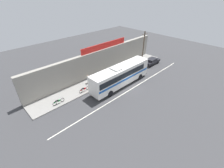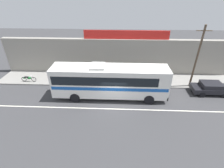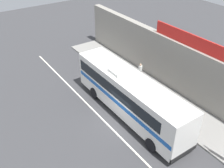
% 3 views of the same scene
% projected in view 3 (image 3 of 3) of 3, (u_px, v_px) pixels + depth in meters
% --- Properties ---
extents(ground_plane, '(70.00, 70.00, 0.00)m').
position_uv_depth(ground_plane, '(118.00, 123.00, 20.91)').
color(ground_plane, '#3A3A3D').
extents(sidewalk_slab, '(30.00, 3.60, 0.14)m').
position_uv_depth(sidewalk_slab, '(165.00, 101.00, 23.34)').
color(sidewalk_slab, gray).
rests_on(sidewalk_slab, ground_plane).
extents(storefront_facade, '(30.00, 0.70, 4.80)m').
position_uv_depth(storefront_facade, '(186.00, 71.00, 23.10)').
color(storefront_facade, gray).
rests_on(storefront_facade, ground_plane).
extents(storefront_billboard, '(10.80, 0.12, 1.10)m').
position_uv_depth(storefront_billboard, '(204.00, 46.00, 20.59)').
color(storefront_billboard, red).
rests_on(storefront_billboard, storefront_facade).
extents(road_center_stripe, '(30.00, 0.14, 0.01)m').
position_uv_depth(road_center_stripe, '(110.00, 127.00, 20.53)').
color(road_center_stripe, silver).
rests_on(road_center_stripe, ground_plane).
extents(intercity_bus, '(12.06, 2.59, 3.78)m').
position_uv_depth(intercity_bus, '(129.00, 93.00, 20.84)').
color(intercity_bus, white).
rests_on(intercity_bus, ground_plane).
extents(motorcycle_black, '(1.95, 0.56, 0.94)m').
position_uv_depth(motorcycle_black, '(115.00, 70.00, 26.95)').
color(motorcycle_black, black).
rests_on(motorcycle_black, sidewalk_slab).
extents(motorcycle_blue, '(1.88, 0.56, 0.94)m').
position_uv_depth(motorcycle_blue, '(92.00, 54.00, 30.13)').
color(motorcycle_blue, black).
rests_on(motorcycle_blue, sidewalk_slab).
extents(pedestrian_by_curb, '(0.30, 0.48, 1.63)m').
position_uv_depth(pedestrian_by_curb, '(140.00, 70.00, 26.01)').
color(pedestrian_by_curb, brown).
rests_on(pedestrian_by_curb, sidewalk_slab).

